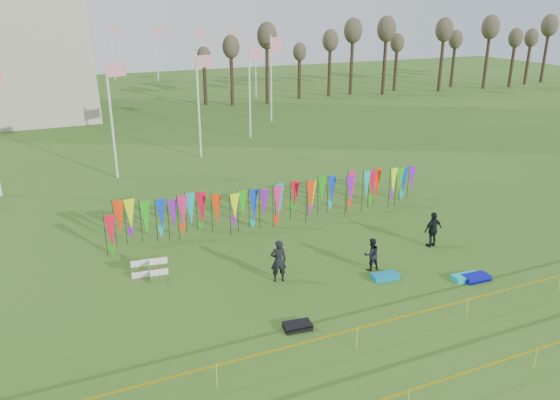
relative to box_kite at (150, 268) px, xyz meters
name	(u,v)px	position (x,y,z in m)	size (l,w,h in m)	color
ground	(361,301)	(7.48, -5.52, -0.45)	(160.00, 160.00, 0.00)	#315919
flagpole_ring	(6,77)	(-6.52, 42.48, 3.55)	(57.40, 56.16, 8.00)	silver
banner_row	(278,198)	(7.76, 3.64, 0.92)	(18.64, 0.64, 2.25)	black
caution_tape_near	(397,319)	(7.26, -8.24, 0.33)	(26.00, 0.02, 0.90)	yellow
caution_tape_far	(461,375)	(7.26, -11.61, 0.33)	(26.00, 0.02, 0.90)	yellow
tree_line	(397,45)	(39.48, 38.48, 5.72)	(53.92, 1.92, 7.84)	#3B2B1D
box_kite	(150,268)	(0.00, 0.00, 0.00)	(0.80, 0.80, 0.89)	red
person_left	(279,261)	(5.08, -2.59, 0.52)	(0.71, 0.52, 1.93)	black
person_mid	(371,254)	(9.35, -3.28, 0.32)	(0.75, 0.46, 1.54)	black
person_right	(433,230)	(13.50, -2.36, 0.46)	(1.06, 0.60, 1.81)	black
kite_bag_turquoise	(385,276)	(9.45, -4.31, -0.33)	(1.18, 0.59, 0.24)	#0C86B6
kite_bag_blue	(476,278)	(13.04, -6.01, -0.32)	(1.17, 0.61, 0.24)	#0B0EB8
kite_bag_black	(297,326)	(4.24, -6.30, -0.33)	(1.04, 0.60, 0.24)	black
kite_bag_teal	(466,277)	(12.66, -5.80, -0.33)	(1.22, 0.58, 0.23)	#0DC0C0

